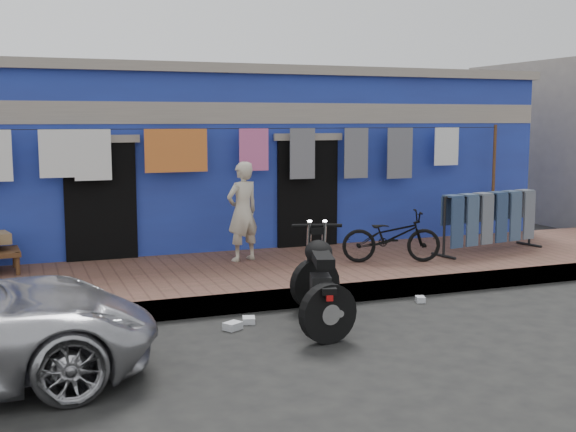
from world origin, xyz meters
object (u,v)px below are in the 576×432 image
(bicycle, at_px, (391,231))
(motorcycle, at_px, (321,278))
(seated_person, at_px, (243,211))
(jeans_rack, at_px, (489,221))

(bicycle, relative_size, motorcycle, 0.80)
(seated_person, distance_m, motorcycle, 2.96)
(motorcycle, relative_size, jeans_rack, 0.87)
(seated_person, bearing_deg, motorcycle, 71.78)
(bicycle, bearing_deg, jeans_rack, -65.59)
(bicycle, distance_m, motorcycle, 2.87)
(seated_person, xyz_separation_m, motorcycle, (0.07, -2.92, -0.45))
(motorcycle, xyz_separation_m, jeans_rack, (4.03, 2.23, 0.19))
(seated_person, relative_size, jeans_rack, 0.71)
(seated_person, height_order, jeans_rack, seated_person)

